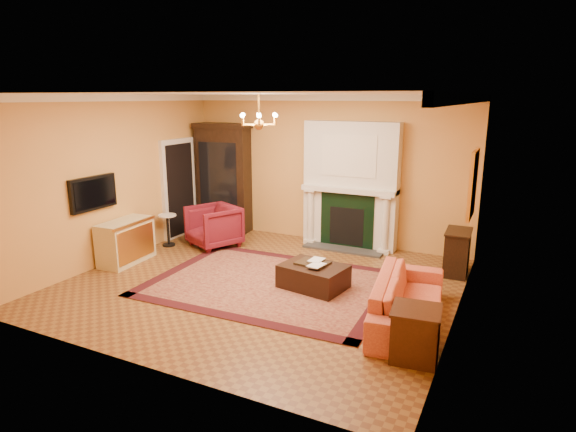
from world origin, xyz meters
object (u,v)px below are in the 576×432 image
Objects in this scene: pedestal_table at (168,228)px; commode at (126,242)px; wingback_armchair at (214,224)px; leather_ottoman at (313,276)px; coral_sofa at (409,293)px; end_table at (415,335)px; china_cabinet at (225,180)px; console_table at (457,253)px.

commode reaches higher than pedestal_table.
leather_ottoman is at bearing 2.90° from wingback_armchair.
wingback_armchair is at bearing 56.03° from commode.
pedestal_table is at bearing 84.62° from commode.
coral_sofa is 3.66× the size of end_table.
china_cabinet is 1.76m from pedestal_table.
china_cabinet reaches higher than coral_sofa.
console_table is at bearing -13.62° from china_cabinet.
wingback_armchair is 4.66m from console_table.
leather_ottoman is (-1.94, -1.67, -0.17)m from console_table.
pedestal_table is at bearing -111.02° from china_cabinet.
coral_sofa is (5.18, -0.16, 0.03)m from commode.
console_table is (5.51, 2.04, -0.02)m from commode.
wingback_armchair is 0.94× the size of leather_ottoman.
china_cabinet is 2.34× the size of leather_ottoman.
commode is 3.59m from leather_ottoman.
pedestal_table is 5.30m from coral_sofa.
end_table is (5.42, -2.20, -0.08)m from pedestal_table.
china_cabinet is at bearing 137.92° from wingback_armchair.
commode reaches higher than console_table.
console_table is (0.06, 3.10, 0.07)m from end_table.
commode is 0.49× the size of coral_sofa.
coral_sofa reaches higher than leather_ottoman.
china_cabinet is 3.11× the size of console_table.
commode is 1.42× the size of console_table.
console_table is 0.75× the size of leather_ottoman.
coral_sofa is (4.75, -2.82, -0.72)m from china_cabinet.
pedestal_table is 5.85m from end_table.
leather_ottoman is (2.69, -1.15, -0.26)m from wingback_armchair.
end_table is (5.45, -1.06, -0.10)m from commode.
end_table is at bearing -27.98° from leather_ottoman.
pedestal_table reaches higher than end_table.
china_cabinet is 2.80m from commode.
wingback_armchair is 2.93m from leather_ottoman.
wingback_armchair is 1.24× the size of console_table.
wingback_armchair is 0.42× the size of coral_sofa.
wingback_armchair is 0.94m from pedestal_table.
console_table is (4.63, 0.52, -0.09)m from wingback_armchair.
wingback_armchair reaches higher than end_table.
commode is 5.87m from console_table.
end_table is (4.57, -2.58, -0.16)m from wingback_armchair.
china_cabinet reaches higher than end_table.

